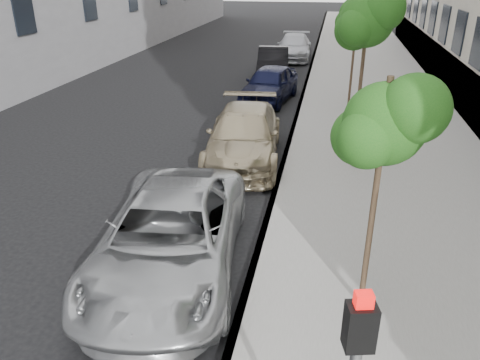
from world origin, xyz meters
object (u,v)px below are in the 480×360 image
(tree_mid, at_px, (368,20))
(sedan_rear, at_px, (294,47))
(sedan_blue, at_px, (270,84))
(sedan_black, at_px, (273,62))
(tree_near, at_px, (386,124))
(suv, at_px, (244,135))
(minivan, at_px, (170,236))
(tree_far, at_px, (358,15))

(tree_mid, xyz_separation_m, sedan_rear, (-3.33, 17.74, -3.46))
(sedan_blue, distance_m, sedan_rear, 10.69)
(sedan_black, relative_size, sedan_rear, 0.89)
(tree_mid, bearing_deg, tree_near, -90.00)
(suv, bearing_deg, tree_near, -68.74)
(sedan_blue, bearing_deg, suv, -80.07)
(tree_mid, height_order, sedan_rear, tree_mid)
(tree_mid, distance_m, suv, 4.79)
(minivan, xyz_separation_m, sedan_blue, (0.16, 13.05, -0.01))
(tree_mid, xyz_separation_m, sedan_black, (-3.98, 12.22, -3.45))
(tree_near, relative_size, suv, 0.76)
(suv, distance_m, sedan_black, 12.18)
(tree_far, distance_m, sedan_black, 7.58)
(tree_far, height_order, sedan_black, tree_far)
(minivan, distance_m, sedan_blue, 13.05)
(minivan, relative_size, sedan_blue, 1.24)
(tree_far, distance_m, sedan_rear, 12.10)
(minivan, bearing_deg, suv, 80.44)
(tree_near, height_order, sedan_blue, tree_near)
(tree_mid, bearing_deg, sedan_black, 108.05)
(tree_far, bearing_deg, sedan_blue, 171.10)
(tree_near, bearing_deg, suv, 116.90)
(minivan, distance_m, suv, 6.08)
(suv, xyz_separation_m, sedan_black, (-0.65, 12.16, -0.01))
(tree_near, relative_size, minivan, 0.72)
(suv, distance_m, sedan_rear, 17.68)
(tree_near, bearing_deg, sedan_blue, 104.39)
(minivan, distance_m, sedan_rear, 23.75)
(suv, bearing_deg, sedan_black, 87.44)
(sedan_blue, relative_size, sedan_black, 0.98)
(tree_mid, bearing_deg, tree_far, 90.00)
(tree_mid, xyz_separation_m, sedan_blue, (-3.48, 7.04, -3.44))
(sedan_rear, bearing_deg, sedan_black, -98.29)
(tree_mid, distance_m, tree_far, 6.52)
(tree_near, xyz_separation_m, minivan, (-3.64, 0.49, -2.62))
(tree_mid, relative_size, sedan_black, 1.07)
(tree_near, height_order, tree_far, tree_far)
(minivan, height_order, sedan_rear, minivan)
(tree_far, height_order, suv, tree_far)
(tree_mid, relative_size, sedan_blue, 1.10)
(tree_mid, height_order, tree_far, tree_mid)
(sedan_rear, bearing_deg, sedan_blue, -92.33)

